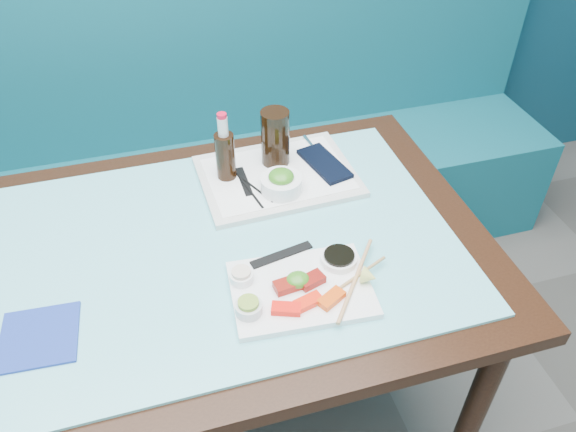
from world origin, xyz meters
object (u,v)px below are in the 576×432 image
object	(u,v)px
blue_napkin	(39,337)
dining_table	(203,276)
booth_bench	(174,174)
cola_bottle_body	(226,159)
sashimi_plate	(301,289)
cola_glass	(275,138)
seaweed_bowl	(281,185)
serving_tray	(277,176)

from	to	relation	value
blue_napkin	dining_table	bearing A→B (deg)	24.87
booth_bench	dining_table	distance (m)	0.89
booth_bench	cola_bottle_body	bearing A→B (deg)	-78.78
cola_bottle_body	blue_napkin	bearing A→B (deg)	-139.35
dining_table	sashimi_plate	world-z (taller)	sashimi_plate
sashimi_plate	cola_glass	bearing A→B (deg)	85.87
sashimi_plate	dining_table	bearing A→B (deg)	139.34
dining_table	seaweed_bowl	distance (m)	0.31
seaweed_bowl	cola_glass	xyz separation A→B (m)	(0.02, 0.13, 0.06)
cola_glass	serving_tray	bearing A→B (deg)	-100.30
booth_bench	cola_glass	size ratio (longest dim) A/B	18.72
dining_table	blue_napkin	bearing A→B (deg)	-155.13
booth_bench	cola_glass	xyz separation A→B (m)	(0.26, -0.57, 0.48)
sashimi_plate	blue_napkin	distance (m)	0.55
sashimi_plate	cola_bottle_body	world-z (taller)	cola_bottle_body
sashimi_plate	seaweed_bowl	world-z (taller)	seaweed_bowl
sashimi_plate	seaweed_bowl	distance (m)	0.34
dining_table	cola_glass	xyz separation A→B (m)	(0.26, 0.27, 0.19)
serving_tray	seaweed_bowl	distance (m)	0.08
cola_glass	cola_bottle_body	size ratio (longest dim) A/B	1.08
dining_table	cola_bottle_body	xyz separation A→B (m)	(0.12, 0.24, 0.17)
cola_bottle_body	blue_napkin	size ratio (longest dim) A/B	0.96
booth_bench	serving_tray	distance (m)	0.78
dining_table	cola_bottle_body	world-z (taller)	cola_bottle_body
sashimi_plate	serving_tray	size ratio (longest dim) A/B	0.74
booth_bench	serving_tray	world-z (taller)	booth_bench
cola_bottle_body	seaweed_bowl	bearing A→B (deg)	-39.14
dining_table	serving_tray	size ratio (longest dim) A/B	3.39
dining_table	blue_napkin	distance (m)	0.40
dining_table	sashimi_plate	distance (m)	0.29
dining_table	sashimi_plate	bearing A→B (deg)	-44.95
dining_table	booth_bench	bearing A→B (deg)	90.00
serving_tray	cola_glass	size ratio (longest dim) A/B	2.58
dining_table	cola_glass	size ratio (longest dim) A/B	8.74
cola_glass	blue_napkin	distance (m)	0.76
serving_tray	blue_napkin	xyz separation A→B (m)	(-0.61, -0.38, -0.00)
cola_bottle_body	sashimi_plate	bearing A→B (deg)	-80.15
seaweed_bowl	serving_tray	bearing A→B (deg)	82.41
seaweed_bowl	cola_glass	world-z (taller)	cola_glass
serving_tray	seaweed_bowl	world-z (taller)	seaweed_bowl
booth_bench	seaweed_bowl	world-z (taller)	booth_bench
dining_table	cola_glass	distance (m)	0.42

